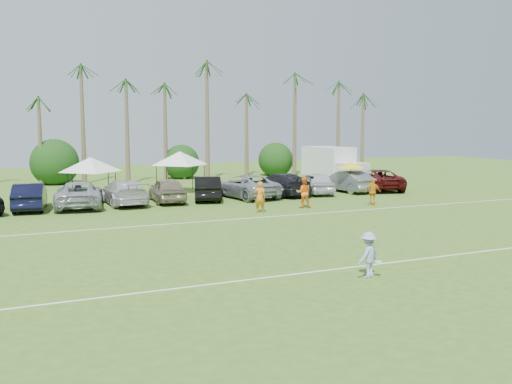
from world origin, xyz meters
name	(u,v)px	position (x,y,z in m)	size (l,w,h in m)	color
ground	(345,286)	(0.00, 0.00, 0.00)	(120.00, 120.00, 0.00)	#42691F
field_lines	(250,241)	(0.00, 8.00, 0.01)	(80.00, 12.10, 0.01)	white
palm_tree_3	(27,70)	(-8.00, 38.00, 10.06)	(2.40, 2.40, 11.90)	brown
palm_tree_4	(76,101)	(-4.00, 38.00, 7.48)	(2.40, 2.40, 8.90)	brown
palm_tree_5	(121,92)	(0.00, 38.00, 8.35)	(2.40, 2.40, 9.90)	brown
palm_tree_6	(163,84)	(4.00, 38.00, 9.21)	(2.40, 2.40, 10.90)	brown
palm_tree_7	(203,76)	(8.00, 38.00, 10.06)	(2.40, 2.40, 11.90)	brown
palm_tree_8	(250,104)	(13.00, 38.00, 7.48)	(2.40, 2.40, 8.90)	brown
palm_tree_9	(293,96)	(18.00, 38.00, 8.35)	(2.40, 2.40, 9.90)	brown
palm_tree_10	(334,89)	(23.00, 38.00, 9.21)	(2.40, 2.40, 10.90)	brown
palm_tree_11	(365,82)	(27.00, 38.00, 10.06)	(2.40, 2.40, 11.90)	brown
bush_tree_1	(54,164)	(-6.00, 39.00, 1.80)	(4.00, 4.00, 4.00)	brown
bush_tree_2	(181,160)	(6.00, 39.00, 1.80)	(4.00, 4.00, 4.00)	brown
bush_tree_3	(272,158)	(16.00, 39.00, 1.80)	(4.00, 4.00, 4.00)	brown
sideline_player_a	(260,197)	(4.00, 15.73, 0.96)	(0.70, 0.46, 1.92)	orange
sideline_player_b	(304,192)	(7.41, 16.37, 1.00)	(0.97, 0.76, 2.00)	orange
sideline_player_c	(373,192)	(12.16, 15.46, 0.91)	(1.07, 0.44, 1.82)	orange
box_truck	(334,165)	(16.36, 27.07, 1.81)	(3.22, 6.80, 3.38)	silver
canopy_tent_left	(90,157)	(-4.62, 25.66, 3.08)	(4.43, 4.43, 3.59)	black
canopy_tent_right	(180,151)	(2.62, 28.09, 3.24)	(4.67, 4.67, 3.79)	black
market_umbrella	(351,165)	(14.56, 21.73, 2.24)	(2.24, 2.24, 2.49)	black
frisbee_player	(368,255)	(1.30, 0.57, 0.82)	(1.21, 0.97, 1.63)	#99A5D9
parked_car_1	(30,197)	(-8.84, 22.62, 0.85)	(1.81, 5.19, 1.71)	black
parked_car_2	(79,194)	(-5.88, 22.47, 0.85)	(2.83, 6.15, 1.71)	#9A9EA8
parked_car_3	(124,192)	(-2.93, 22.67, 0.85)	(2.39, 5.89, 1.71)	silver
parked_car_4	(167,190)	(0.03, 22.56, 0.85)	(2.02, 5.01, 1.71)	gray
parked_car_5	(207,188)	(2.99, 22.58, 0.85)	(1.81, 5.19, 1.71)	black
parked_car_6	(246,186)	(5.94, 22.51, 0.85)	(2.83, 6.15, 1.71)	gray
parked_car_7	(280,184)	(8.90, 22.82, 0.85)	(2.39, 5.89, 1.71)	black
parked_car_8	(316,183)	(11.86, 22.47, 0.85)	(2.02, 5.01, 1.71)	silver
parked_car_9	(347,181)	(14.81, 22.64, 0.85)	(1.81, 5.19, 1.71)	slate
parked_car_10	(377,180)	(17.77, 22.65, 0.85)	(2.83, 6.15, 1.71)	#470D0D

